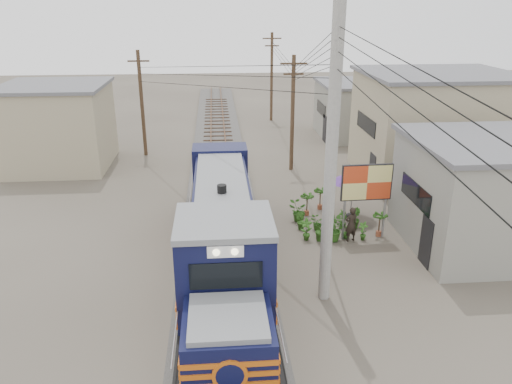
{
  "coord_description": "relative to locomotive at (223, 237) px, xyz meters",
  "views": [
    {
      "loc": [
        -0.17,
        -15.55,
        9.85
      ],
      "look_at": [
        1.49,
        4.44,
        2.2
      ],
      "focal_mm": 35.0,
      "sensor_mm": 36.0,
      "label": 1
    }
  ],
  "objects": [
    {
      "name": "plant_nursery",
      "position": [
        4.56,
        3.63,
        -1.22
      ],
      "size": [
        3.25,
        3.03,
        1.07
      ],
      "color": "#255117",
      "rests_on": "ground"
    },
    {
      "name": "track",
      "position": [
        0.0,
        8.85,
        -1.44
      ],
      "size": [
        1.15,
        70.0,
        0.12
      ],
      "color": "#51331E",
      "rests_on": "ground"
    },
    {
      "name": "wooden_pole_mid",
      "position": [
        4.5,
        12.85,
        1.97
      ],
      "size": [
        1.6,
        0.24,
        7.0
      ],
      "color": "#4C3826",
      "rests_on": "ground"
    },
    {
      "name": "shophouse_left",
      "position": [
        -10.0,
        14.85,
        0.91
      ],
      "size": [
        6.3,
        6.3,
        5.2
      ],
      "color": "tan",
      "rests_on": "ground"
    },
    {
      "name": "wooden_pole_left",
      "position": [
        -5.0,
        16.85,
        1.97
      ],
      "size": [
        1.6,
        0.24,
        7.0
      ],
      "color": "#4C3826",
      "rests_on": "ground"
    },
    {
      "name": "utility_pole_main",
      "position": [
        3.5,
        -1.65,
        3.3
      ],
      "size": [
        0.4,
        0.4,
        10.0
      ],
      "color": "#9E9B93",
      "rests_on": "ground"
    },
    {
      "name": "locomotive",
      "position": [
        0.0,
        0.0,
        0.0
      ],
      "size": [
        2.88,
        15.68,
        3.89
      ],
      "color": "black",
      "rests_on": "ground"
    },
    {
      "name": "shophouse_back",
      "position": [
        11.0,
        20.85,
        0.41
      ],
      "size": [
        6.3,
        6.3,
        4.2
      ],
      "color": "gray",
      "rests_on": "ground"
    },
    {
      "name": "shophouse_front",
      "position": [
        11.5,
        1.85,
        0.66
      ],
      "size": [
        7.35,
        6.3,
        4.7
      ],
      "color": "gray",
      "rests_on": "ground"
    },
    {
      "name": "shophouse_mid",
      "position": [
        12.5,
        10.85,
        1.41
      ],
      "size": [
        8.4,
        7.35,
        6.2
      ],
      "color": "tan",
      "rests_on": "ground"
    },
    {
      "name": "market_umbrella",
      "position": [
        6.31,
        5.3,
        0.33
      ],
      "size": [
        2.62,
        2.62,
        2.32
      ],
      "rotation": [
        0.0,
        0.0,
        -0.3
      ],
      "color": "black",
      "rests_on": "ground"
    },
    {
      "name": "ground",
      "position": [
        0.0,
        -1.15,
        -1.7
      ],
      "size": [
        120.0,
        120.0,
        0.0
      ],
      "primitive_type": "plane",
      "color": "#473F35",
      "rests_on": "ground"
    },
    {
      "name": "power_lines",
      "position": [
        -0.14,
        7.34,
        5.86
      ],
      "size": [
        9.65,
        19.0,
        3.3
      ],
      "color": "black",
      "rests_on": "ground"
    },
    {
      "name": "ballast",
      "position": [
        0.0,
        8.85,
        -1.62
      ],
      "size": [
        3.6,
        70.0,
        0.16
      ],
      "primitive_type": "cube",
      "color": "#595651",
      "rests_on": "ground"
    },
    {
      "name": "wooden_pole_far",
      "position": [
        4.8,
        26.85,
        2.23
      ],
      "size": [
        1.6,
        0.24,
        7.5
      ],
      "color": "#4C3826",
      "rests_on": "ground"
    },
    {
      "name": "vendor",
      "position": [
        5.61,
        2.68,
        -0.91
      ],
      "size": [
        0.66,
        0.53,
        1.59
      ],
      "primitive_type": "imported",
      "rotation": [
        0.0,
        0.0,
        3.43
      ],
      "color": "black",
      "rests_on": "ground"
    },
    {
      "name": "billboard",
      "position": [
        6.23,
        2.92,
        0.83
      ],
      "size": [
        2.23,
        0.2,
        3.44
      ],
      "rotation": [
        0.0,
        0.0,
        0.03
      ],
      "color": "#99999E",
      "rests_on": "ground"
    }
  ]
}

